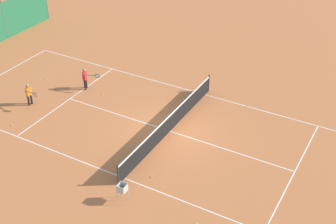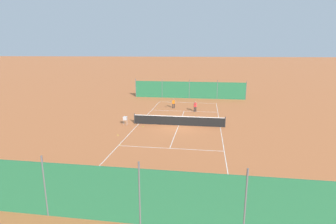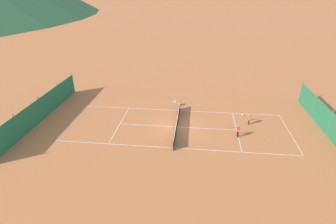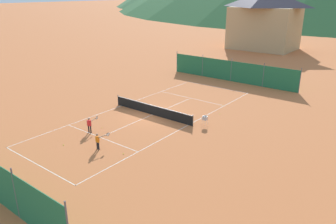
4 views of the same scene
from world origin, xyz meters
name	(u,v)px [view 2 (image 2 of 4)]	position (x,y,z in m)	size (l,w,h in m)	color
ground_plane	(179,125)	(0.00, 0.00, 0.00)	(600.00, 600.00, 0.00)	#BC6638
court_line_markings	(179,125)	(0.00, 0.00, 0.00)	(8.25, 23.85, 0.01)	white
tennis_net	(179,121)	(0.00, 0.00, 0.50)	(9.18, 0.08, 1.06)	#2D2D2D
windscreen_fence_far	(140,197)	(0.00, 15.50, 1.31)	(17.28, 0.08, 2.90)	#236B42
windscreen_fence_near	(189,90)	(0.00, -15.50, 1.31)	(17.28, 0.08, 2.90)	#236B42
player_far_baseline	(195,106)	(-1.35, -6.26, 0.76)	(0.43, 1.11, 1.31)	black
player_near_service	(173,103)	(1.52, -7.85, 0.74)	(0.53, 1.02, 1.26)	black
tennis_ball_alley_left	(118,135)	(4.98, 3.96, 0.03)	(0.07, 0.07, 0.07)	#CCE033
tennis_ball_service_box	(158,108)	(3.52, -7.29, 0.03)	(0.07, 0.07, 0.07)	#CCE033
tennis_ball_mid_court	(194,114)	(-1.29, -5.06, 0.03)	(0.07, 0.07, 0.07)	#CCE033
tennis_ball_near_corner	(194,107)	(-1.05, -9.08, 0.03)	(0.07, 0.07, 0.07)	#CCE033
tennis_ball_far_corner	(143,126)	(3.44, 0.98, 0.03)	(0.07, 0.07, 0.07)	#CCE033
tennis_ball_by_net_right	(120,145)	(3.99, 6.28, 0.03)	(0.07, 0.07, 0.07)	#CCE033
ball_hopper	(125,119)	(5.30, 0.72, 0.66)	(0.36, 0.36, 0.89)	#B7B7BC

